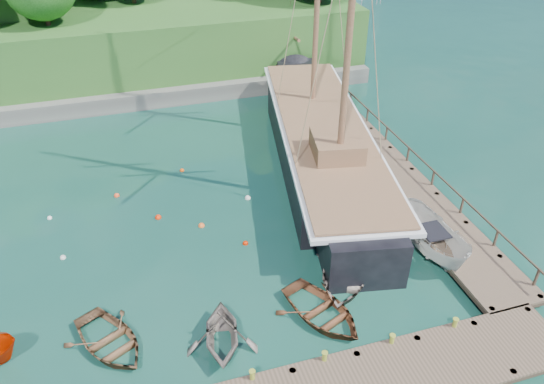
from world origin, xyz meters
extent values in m
plane|color=#133931|center=(0.00, 0.00, 0.00)|extent=(160.00, 160.00, 0.00)
cylinder|color=#2F231A|center=(11.70, -5.20, 0.05)|extent=(0.28, 0.28, 1.10)
cube|color=#483B2D|center=(11.50, 7.00, 0.54)|extent=(3.20, 24.00, 0.12)
cube|color=#2F231A|center=(11.50, 7.00, 0.38)|extent=(3.20, 24.00, 0.20)
cylinder|color=#2F231A|center=(10.20, -4.70, 0.05)|extent=(0.28, 0.28, 1.10)
cylinder|color=#2F231A|center=(12.80, -4.70, 0.05)|extent=(0.28, 0.28, 1.10)
cylinder|color=#2F231A|center=(10.20, 18.70, 0.05)|extent=(0.28, 0.28, 1.10)
cylinder|color=#2F231A|center=(12.80, 18.70, 0.05)|extent=(0.28, 0.28, 1.10)
cylinder|color=olive|center=(2.00, -5.10, 0.00)|extent=(0.26, 0.26, 0.45)
cylinder|color=olive|center=(5.00, -5.10, 0.00)|extent=(0.26, 0.26, 0.45)
cylinder|color=olive|center=(8.00, -5.10, 0.00)|extent=(0.26, 0.26, 0.45)
imported|color=brown|center=(-6.25, -1.34, 0.00)|extent=(4.56, 5.07, 0.86)
imported|color=slate|center=(-1.68, -2.70, 0.00)|extent=(3.71, 4.09, 1.88)
imported|color=brown|center=(2.98, -2.43, 0.00)|extent=(4.54, 5.22, 0.90)
imported|color=#70655C|center=(4.89, -0.51, 0.00)|extent=(5.35, 5.78, 0.98)
imported|color=beige|center=(10.00, 0.11, 0.00)|extent=(2.18, 5.54, 2.13)
cube|color=black|center=(7.90, 9.99, 0.92)|extent=(8.55, 17.55, 3.49)
cube|color=black|center=(9.95, 20.60, 0.92)|extent=(3.95, 5.76, 3.15)
cube|color=black|center=(6.08, 0.55, 0.92)|extent=(4.57, 4.97, 3.32)
cube|color=silver|center=(7.90, 9.99, 2.59)|extent=(9.60, 22.75, 0.25)
cube|color=brown|center=(7.90, 9.99, 2.84)|extent=(9.03, 22.18, 0.12)
cube|color=brown|center=(7.22, 6.45, 3.44)|extent=(3.25, 3.46, 1.20)
cylinder|color=brown|center=(10.65, 24.24, 4.04)|extent=(1.54, 6.82, 1.69)
cylinder|color=brown|center=(7.08, 5.74, 11.38)|extent=(0.36, 0.36, 17.08)
sphere|color=silver|center=(-8.32, 5.27, 0.00)|extent=(0.31, 0.31, 0.31)
sphere|color=red|center=(-3.19, 7.32, 0.00)|extent=(0.36, 0.36, 0.36)
sphere|color=orange|center=(-0.97, 5.83, 0.00)|extent=(0.37, 0.37, 0.37)
sphere|color=silver|center=(2.20, 7.70, 0.00)|extent=(0.36, 0.36, 0.36)
sphere|color=#F7481D|center=(-5.32, 10.28, 0.00)|extent=(0.34, 0.34, 0.34)
sphere|color=#D74609|center=(-1.07, 12.03, 0.00)|extent=(0.29, 0.29, 0.29)
sphere|color=white|center=(-9.11, 9.08, 0.00)|extent=(0.29, 0.29, 0.29)
sphere|color=red|center=(0.98, 3.62, 0.00)|extent=(0.31, 0.31, 0.31)
cube|color=#474744|center=(-8.00, 24.00, 0.60)|extent=(50.00, 4.00, 1.40)
cube|color=#22511D|center=(-8.00, 30.00, 3.00)|extent=(50.00, 14.00, 6.00)
cylinder|color=#382616|center=(-10.15, 30.20, 6.70)|extent=(0.36, 0.36, 1.40)
cylinder|color=#382616|center=(-8.51, 26.55, 6.70)|extent=(0.36, 0.36, 1.40)
cylinder|color=#382616|center=(-11.90, 31.02, 6.70)|extent=(0.36, 0.36, 1.40)
camera|label=1|loc=(-4.10, -17.76, 18.11)|focal=35.00mm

